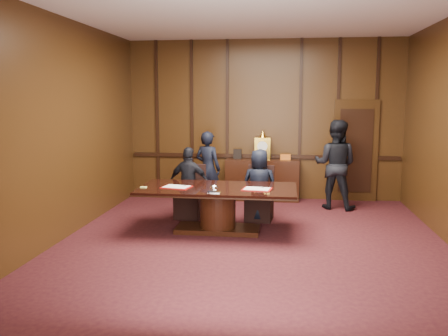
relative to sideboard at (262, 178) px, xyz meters
name	(u,v)px	position (x,y,z in m)	size (l,w,h in m)	color
room	(258,132)	(0.07, -3.12, 1.24)	(7.00, 7.04, 3.50)	black
sideboard	(262,178)	(0.00, 0.00, 0.00)	(1.60, 0.45, 1.54)	black
conference_table	(218,202)	(-0.62, -2.61, 0.02)	(2.62, 1.32, 0.76)	black
folder_left	(177,187)	(-1.30, -2.71, 0.28)	(0.52, 0.41, 0.02)	#AA120F
folder_right	(257,189)	(0.04, -2.72, 0.28)	(0.50, 0.39, 0.02)	#AA120F
inkstand	(214,189)	(-0.62, -3.06, 0.33)	(0.20, 0.14, 0.12)	white
notepad	(144,187)	(-1.84, -2.80, 0.28)	(0.10, 0.07, 0.01)	#E5E570
chair_left	(190,202)	(-1.26, -1.73, -0.19)	(0.56, 0.56, 0.99)	black
chair_right	(259,204)	(0.03, -1.73, -0.19)	(0.53, 0.53, 0.99)	black
signatory_left	(189,183)	(-1.27, -1.81, 0.18)	(0.79, 0.33, 1.34)	black
signatory_right	(259,185)	(0.03, -1.81, 0.18)	(0.65, 0.42, 1.32)	black
witness_left	(208,169)	(-1.10, -0.69, 0.29)	(0.57, 0.37, 1.56)	black
witness_right	(335,164)	(1.50, -0.61, 0.42)	(0.88, 0.68, 1.81)	black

